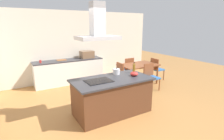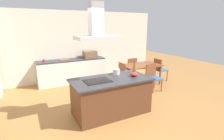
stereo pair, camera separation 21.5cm
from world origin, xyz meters
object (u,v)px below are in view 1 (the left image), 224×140
at_px(mixing_bowl, 134,74).
at_px(range_hood, 98,28).
at_px(olive_oil_bottle, 134,68).
at_px(chair_at_left_end, 118,74).
at_px(cutting_board, 62,60).
at_px(countertop_microwave, 87,54).
at_px(dining_table, 138,67).
at_px(chair_at_right_end, 156,68).
at_px(tea_kettle, 116,71).
at_px(cooktop, 99,81).
at_px(chair_facing_back_wall, 128,67).
at_px(coffee_mug_red, 40,61).
at_px(chair_facing_island, 150,75).

height_order(mixing_bowl, range_hood, range_hood).
relative_size(olive_oil_bottle, chair_at_left_end, 0.33).
distance_m(chair_at_left_end, range_hood, 2.60).
height_order(cutting_board, chair_at_left_end, cutting_board).
xyz_separation_m(countertop_microwave, dining_table, (1.45, -1.42, -0.37)).
bearing_deg(cutting_board, dining_table, -31.07).
bearing_deg(chair_at_left_end, dining_table, -0.00).
xyz_separation_m(dining_table, chair_at_right_end, (0.92, 0.00, -0.16)).
relative_size(tea_kettle, cutting_board, 0.70).
bearing_deg(range_hood, tea_kettle, 24.01).
bearing_deg(chair_at_right_end, dining_table, -180.00).
height_order(countertop_microwave, chair_at_right_end, countertop_microwave).
distance_m(cooktop, chair_at_right_end, 3.60).
bearing_deg(chair_facing_back_wall, mixing_bowl, -122.26).
xyz_separation_m(coffee_mug_red, cutting_board, (0.75, 0.07, -0.04)).
bearing_deg(range_hood, cutting_board, 91.68).
relative_size(countertop_microwave, dining_table, 0.36).
relative_size(mixing_bowl, coffee_mug_red, 2.21).
xyz_separation_m(coffee_mug_red, chair_facing_back_wall, (3.19, -0.74, -0.44)).
relative_size(olive_oil_bottle, dining_table, 0.21).
bearing_deg(cooktop, olive_oil_bottle, 7.88).
bearing_deg(dining_table, coffee_mug_red, 156.22).
height_order(tea_kettle, range_hood, range_hood).
xyz_separation_m(olive_oil_bottle, chair_at_right_end, (2.13, 1.30, -0.52)).
height_order(cutting_board, chair_facing_island, cutting_board).
bearing_deg(tea_kettle, dining_table, 34.48).
distance_m(olive_oil_bottle, range_hood, 1.58).
relative_size(cooktop, range_hood, 0.67).
height_order(coffee_mug_red, chair_facing_back_wall, coffee_mug_red).
bearing_deg(chair_at_left_end, mixing_bowl, -107.12).
bearing_deg(coffee_mug_red, range_hood, -73.80).
height_order(coffee_mug_red, dining_table, coffee_mug_red).
xyz_separation_m(tea_kettle, coffee_mug_red, (-1.50, 2.57, -0.03)).
height_order(cutting_board, chair_facing_back_wall, cutting_board).
distance_m(cooktop, countertop_microwave, 3.02).
distance_m(coffee_mug_red, chair_at_right_end, 4.36).
distance_m(olive_oil_bottle, cutting_board, 3.03).
relative_size(olive_oil_bottle, chair_facing_island, 0.33).
bearing_deg(coffee_mug_red, mixing_bowl, -58.48).
bearing_deg(coffee_mug_red, cutting_board, 5.11).
xyz_separation_m(dining_table, chair_facing_back_wall, (0.00, 0.67, -0.16)).
distance_m(countertop_microwave, chair_facing_back_wall, 1.72).
xyz_separation_m(countertop_microwave, chair_at_right_end, (2.37, -1.42, -0.53)).
bearing_deg(chair_at_right_end, chair_at_left_end, 180.00).
relative_size(mixing_bowl, dining_table, 0.14).
relative_size(cooktop, chair_facing_back_wall, 0.67).
bearing_deg(dining_table, mixing_bowl, -132.15).
xyz_separation_m(mixing_bowl, dining_table, (1.39, 1.53, -0.29)).
height_order(cooktop, chair_at_left_end, cooktop).
bearing_deg(range_hood, cooktop, 180.00).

